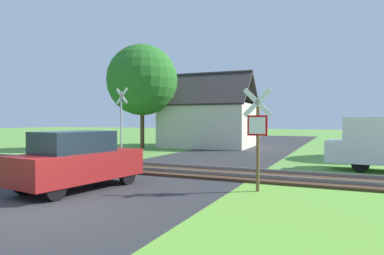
% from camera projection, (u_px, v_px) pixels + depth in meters
% --- Properties ---
extents(ground_plane, '(160.00, 160.00, 0.00)m').
position_uv_depth(ground_plane, '(39.00, 210.00, 7.98)').
color(ground_plane, '#5B933D').
extents(road_asphalt, '(6.92, 80.00, 0.01)m').
position_uv_depth(road_asphalt, '(96.00, 194.00, 9.81)').
color(road_asphalt, '#2D2D30').
rests_on(road_asphalt, ground).
extents(rail_track, '(60.00, 2.60, 0.22)m').
position_uv_depth(rail_track, '(171.00, 170.00, 14.11)').
color(rail_track, '#422D1E').
rests_on(rail_track, ground).
extents(stop_sign_near, '(0.88, 0.16, 3.07)m').
position_uv_depth(stop_sign_near, '(258.00, 132.00, 10.06)').
color(stop_sign_near, brown).
rests_on(stop_sign_near, ground).
extents(crossing_sign_far, '(0.87, 0.21, 3.87)m').
position_uv_depth(crossing_sign_far, '(121.00, 118.00, 18.49)').
color(crossing_sign_far, '#9E9EA5').
rests_on(crossing_sign_far, ground).
extents(house, '(7.29, 6.61, 6.01)m').
position_uv_depth(house, '(209.00, 123.00, 27.62)').
color(house, beige).
rests_on(house, ground).
extents(tree_left, '(5.31, 5.31, 7.80)m').
position_uv_depth(tree_left, '(142.00, 80.00, 25.66)').
color(tree_left, '#513823').
rests_on(tree_left, ground).
extents(parked_car, '(2.21, 4.20, 1.78)m').
position_uv_depth(parked_car, '(78.00, 160.00, 10.39)').
color(parked_car, maroon).
rests_on(parked_car, ground).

